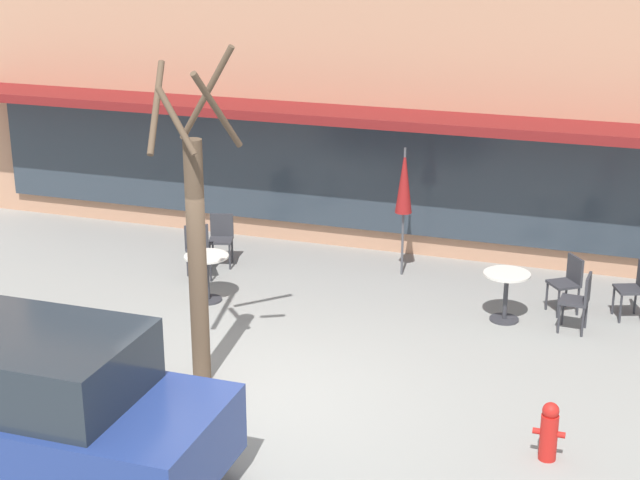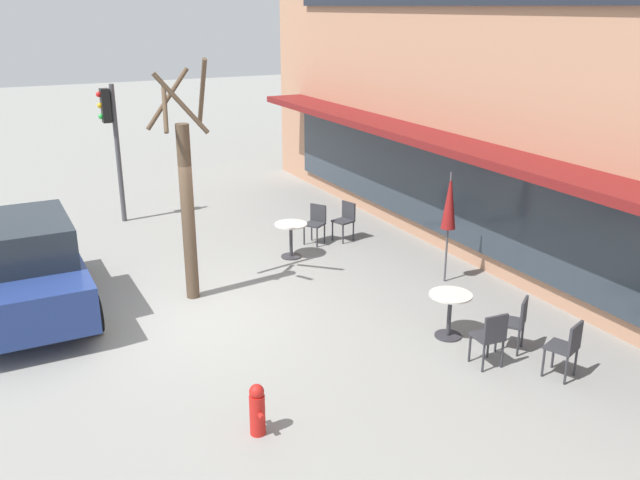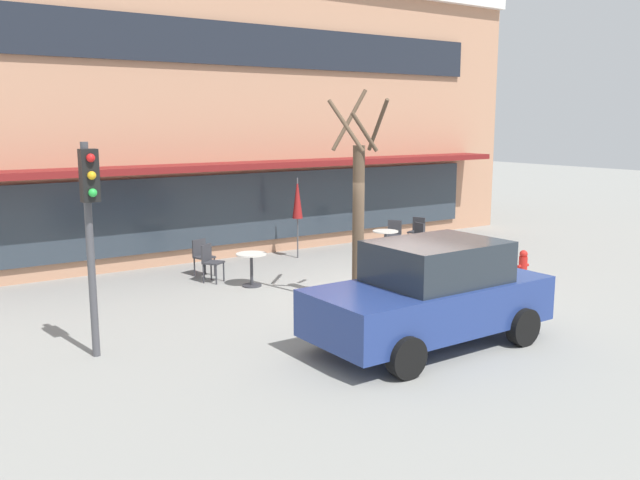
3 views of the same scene
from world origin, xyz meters
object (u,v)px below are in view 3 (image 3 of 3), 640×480
(cafe_chair_3, at_px, (394,233))
(fire_hydrant, at_px, (523,265))
(patio_umbrella_green_folded, at_px, (297,199))
(cafe_table_streetside, at_px, (251,264))
(parked_sedan, at_px, (431,294))
(cafe_table_near_wall, at_px, (385,240))
(cafe_chair_1, at_px, (416,236))
(cafe_chair_2, at_px, (417,230))
(street_tree, at_px, (358,212))
(traffic_light_pole, at_px, (90,215))
(cafe_chair_4, at_px, (210,260))
(cafe_chair_0, at_px, (202,255))

(cafe_chair_3, xyz_separation_m, fire_hydrant, (0.22, -4.42, -0.17))
(patio_umbrella_green_folded, xyz_separation_m, fire_hydrant, (3.02, -5.18, -1.27))
(cafe_table_streetside, distance_m, parked_sedan, 5.33)
(cafe_table_near_wall, xyz_separation_m, cafe_table_streetside, (-4.56, -0.74, 0.00))
(cafe_chair_1, xyz_separation_m, cafe_chair_3, (-0.23, 0.70, 0.00))
(cafe_chair_2, height_order, street_tree, street_tree)
(patio_umbrella_green_folded, distance_m, cafe_chair_1, 3.54)
(cafe_chair_1, bearing_deg, cafe_table_near_wall, 176.34)
(parked_sedan, relative_size, fire_hydrant, 5.97)
(street_tree, bearing_deg, traffic_light_pole, -177.34)
(cafe_table_near_wall, height_order, cafe_chair_4, cafe_chair_4)
(street_tree, distance_m, traffic_light_pole, 5.41)
(cafe_chair_1, xyz_separation_m, cafe_chair_4, (-6.22, 0.23, 0.00))
(cafe_chair_1, distance_m, cafe_chair_3, 0.74)
(cafe_chair_0, xyz_separation_m, fire_hydrant, (6.11, -4.65, -0.17))
(cafe_chair_2, distance_m, fire_hydrant, 4.56)
(fire_hydrant, bearing_deg, cafe_table_near_wall, 105.75)
(cafe_chair_4, height_order, fire_hydrant, cafe_chair_4)
(cafe_table_streetside, distance_m, cafe_chair_2, 6.54)
(cafe_chair_3, bearing_deg, cafe_chair_0, 177.78)
(fire_hydrant, bearing_deg, cafe_chair_4, 147.61)
(cafe_table_near_wall, distance_m, cafe_chair_0, 5.11)
(parked_sedan, bearing_deg, street_tree, 77.64)
(cafe_chair_3, height_order, cafe_chair_4, same)
(cafe_chair_0, height_order, fire_hydrant, cafe_chair_0)
(cafe_chair_3, bearing_deg, fire_hydrant, -87.12)
(cafe_table_streetside, xyz_separation_m, cafe_chair_1, (5.63, 0.67, 0.01))
(fire_hydrant, bearing_deg, street_tree, 173.30)
(cafe_table_near_wall, relative_size, cafe_chair_4, 0.85)
(cafe_chair_4, distance_m, fire_hydrant, 7.37)
(cafe_table_near_wall, xyz_separation_m, cafe_chair_1, (1.07, -0.07, 0.01))
(cafe_table_streetside, bearing_deg, cafe_chair_3, 14.23)
(traffic_light_pole, bearing_deg, cafe_chair_4, 44.65)
(cafe_table_near_wall, xyz_separation_m, cafe_chair_3, (0.85, 0.63, 0.01))
(cafe_chair_1, distance_m, parked_sedan, 7.89)
(cafe_chair_4, distance_m, street_tree, 4.05)
(patio_umbrella_green_folded, bearing_deg, cafe_table_near_wall, -35.52)
(patio_umbrella_green_folded, bearing_deg, parked_sedan, -105.96)
(fire_hydrant, bearing_deg, patio_umbrella_green_folded, 120.23)
(cafe_table_near_wall, height_order, traffic_light_pole, traffic_light_pole)
(cafe_chair_0, height_order, parked_sedan, parked_sedan)
(cafe_chair_4, bearing_deg, fire_hydrant, -32.39)
(cafe_chair_1, relative_size, fire_hydrant, 1.26)
(cafe_chair_2, relative_size, cafe_chair_4, 1.00)
(cafe_table_near_wall, distance_m, cafe_chair_1, 1.08)
(cafe_table_near_wall, bearing_deg, traffic_light_pole, -158.40)
(cafe_chair_2, relative_size, traffic_light_pole, 0.26)
(cafe_table_near_wall, distance_m, street_tree, 4.96)
(cafe_chair_3, height_order, traffic_light_pole, traffic_light_pole)
(cafe_chair_0, height_order, cafe_chair_1, same)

